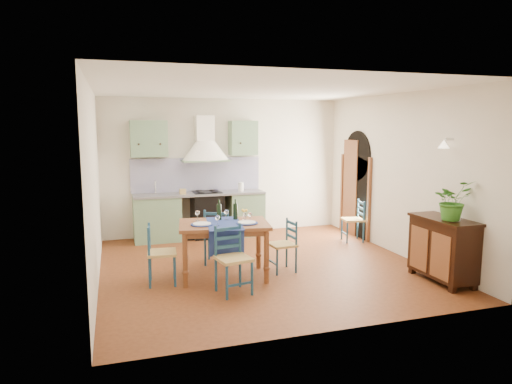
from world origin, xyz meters
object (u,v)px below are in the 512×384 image
sideboard (443,247)px  potted_plant (452,200)px  dining_table (224,229)px  chair_near (233,259)px

sideboard → potted_plant: bearing=-94.2°
dining_table → chair_near: bearing=-93.8°
chair_near → sideboard: (3.01, -0.46, 0.04)m
dining_table → potted_plant: 3.25m
chair_near → potted_plant: (3.00, -0.61, 0.74)m
chair_near → potted_plant: 3.15m
sideboard → potted_plant: 0.72m
chair_near → sideboard: 3.05m
potted_plant → sideboard: bearing=85.8°
dining_table → sideboard: dining_table is taller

